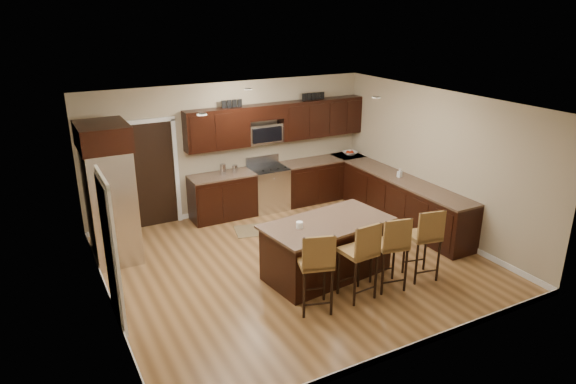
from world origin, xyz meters
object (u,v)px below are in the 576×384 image
stool_left (316,263)px  stool_extra (426,236)px  island (327,250)px  range (268,188)px  stool_mid (361,252)px  stool_right (392,245)px  refrigerator (109,192)px

stool_left → stool_extra: size_ratio=1.02×
island → range: bearing=74.6°
stool_mid → island: bearing=89.7°
stool_left → range: bearing=90.6°
island → stool_right: (0.61, -0.85, 0.32)m
range → stool_extra: bearing=-77.8°
refrigerator → stool_left: bearing=-54.7°
range → stool_right: 3.88m
range → stool_right: bearing=-87.3°
range → island: range is taller
stool_mid → stool_extra: (1.21, 0.00, -0.01)m
range → stool_extra: (0.83, -3.86, 0.28)m
range → island: (-0.43, -3.01, -0.04)m
island → refrigerator: 3.70m
stool_right → stool_mid: bearing=-168.7°
range → refrigerator: refrigerator is taller
stool_right → refrigerator: bearing=149.8°
range → refrigerator: size_ratio=0.47×
stool_left → stool_right: stool_left is taller
range → stool_mid: stool_mid is taller
refrigerator → island: bearing=-37.6°
stool_left → refrigerator: (-2.16, 3.06, 0.43)m
range → stool_mid: (-0.38, -3.87, 0.29)m
stool_mid → range: bearing=80.8°
stool_right → refrigerator: 4.66m
range → refrigerator: (-3.30, -0.81, 0.73)m
stool_left → refrigerator: size_ratio=0.52×
island → refrigerator: size_ratio=0.91×
range → stool_extra: size_ratio=0.93×
island → refrigerator: refrigerator is taller
island → stool_mid: (0.05, -0.85, 0.33)m
range → island: bearing=-98.1°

